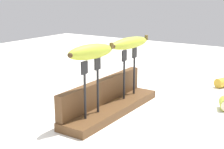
# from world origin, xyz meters

# --- Properties ---
(ground_plane) EXTENTS (3.00, 3.00, 0.00)m
(ground_plane) POSITION_xyz_m (0.00, 0.00, 0.00)
(ground_plane) COLOR white
(wooden_board) EXTENTS (0.43, 0.10, 0.03)m
(wooden_board) POSITION_xyz_m (0.00, 0.00, 0.01)
(wooden_board) COLOR brown
(wooden_board) RESTS_ON ground
(board_backstop) EXTENTS (0.42, 0.03, 0.08)m
(board_backstop) POSITION_xyz_m (0.00, 0.04, 0.06)
(board_backstop) COLOR brown
(board_backstop) RESTS_ON wooden_board
(fork_stand_left) EXTENTS (0.09, 0.01, 0.17)m
(fork_stand_left) POSITION_xyz_m (-0.11, -0.00, 0.13)
(fork_stand_left) COLOR black
(fork_stand_left) RESTS_ON wooden_board
(fork_stand_right) EXTENTS (0.09, 0.01, 0.17)m
(fork_stand_right) POSITION_xyz_m (0.11, -0.00, 0.13)
(fork_stand_right) COLOR black
(fork_stand_right) RESTS_ON wooden_board
(banana_raised_left) EXTENTS (0.16, 0.08, 0.04)m
(banana_raised_left) POSITION_xyz_m (-0.11, -0.00, 0.21)
(banana_raised_left) COLOR #B2C138
(banana_raised_left) RESTS_ON fork_stand_left
(banana_raised_right) EXTENTS (0.19, 0.06, 0.04)m
(banana_raised_right) POSITION_xyz_m (0.11, -0.00, 0.21)
(banana_raised_right) COLOR #B2C138
(banana_raised_right) RESTS_ON fork_stand_right
(fork_fallen_near) EXTENTS (0.19, 0.04, 0.01)m
(fork_fallen_near) POSITION_xyz_m (0.09, 0.10, 0.00)
(fork_fallen_near) COLOR black
(fork_fallen_near) RESTS_ON ground
(banana_chunk_far) EXTENTS (0.06, 0.06, 0.04)m
(banana_chunk_far) POSITION_xyz_m (0.48, -0.22, 0.02)
(banana_chunk_far) COLOR gold
(banana_chunk_far) RESTS_ON ground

